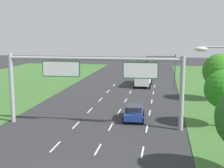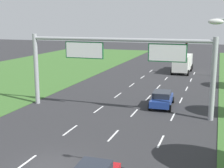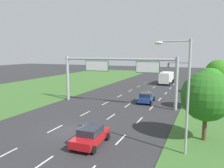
% 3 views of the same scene
% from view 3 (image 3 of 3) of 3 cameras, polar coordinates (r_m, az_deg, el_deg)
% --- Properties ---
extents(ground_plane, '(200.00, 200.00, 0.00)m').
position_cam_3_polar(ground_plane, '(21.97, -10.93, -12.02)').
color(ground_plane, '#2D2D30').
extents(grass_verge_left, '(24.00, 120.00, 0.06)m').
position_cam_3_polar(grass_verge_left, '(43.04, -26.99, -2.73)').
color(grass_verge_left, '#3D6B2D').
rests_on(grass_verge_left, ground_plane).
extents(lane_dashes_inner_left, '(0.14, 56.40, 0.01)m').
position_cam_3_polar(lane_dashes_inner_left, '(30.23, -4.15, -6.24)').
color(lane_dashes_inner_left, white).
rests_on(lane_dashes_inner_left, ground_plane).
extents(lane_dashes_inner_right, '(0.14, 56.40, 0.01)m').
position_cam_3_polar(lane_dashes_inner_right, '(28.85, 2.10, -6.93)').
color(lane_dashes_inner_right, white).
rests_on(lane_dashes_inner_right, ground_plane).
extents(lane_dashes_slip, '(0.14, 56.40, 0.01)m').
position_cam_3_polar(lane_dashes_slip, '(27.85, 8.90, -7.59)').
color(lane_dashes_slip, white).
rests_on(lane_dashes_slip, ground_plane).
extents(car_near_red, '(2.25, 4.04, 1.53)m').
position_cam_3_polar(car_near_red, '(18.47, -5.64, -13.30)').
color(car_near_red, red).
rests_on(car_near_red, ground_plane).
extents(car_lead_silver, '(2.32, 4.44, 1.49)m').
position_cam_3_polar(car_lead_silver, '(33.69, 8.92, -3.46)').
color(car_lead_silver, navy).
rests_on(car_lead_silver, ground_plane).
extents(box_truck, '(2.79, 7.91, 2.87)m').
position_cam_3_polar(box_truck, '(54.57, 14.08, 1.73)').
color(box_truck, silver).
rests_on(box_truck, ground_plane).
extents(sign_gantry, '(17.24, 0.44, 7.00)m').
position_cam_3_polar(sign_gantry, '(31.42, 1.34, 3.42)').
color(sign_gantry, '#9EA0A5').
rests_on(sign_gantry, ground_plane).
extents(traffic_light_mast, '(4.76, 0.49, 5.60)m').
position_cam_3_polar(traffic_light_mast, '(51.56, 17.31, 3.77)').
color(traffic_light_mast, '#47494F').
rests_on(traffic_light_mast, ground_plane).
extents(street_lamp, '(2.61, 0.32, 8.50)m').
position_cam_3_polar(street_lamp, '(16.51, 18.01, -0.78)').
color(street_lamp, '#9EA0A5').
rests_on(street_lamp, ground_plane).
extents(roadside_tree_near, '(4.23, 4.23, 6.03)m').
position_cam_3_polar(roadside_tree_near, '(20.01, 23.45, -2.95)').
color(roadside_tree_near, '#513823').
rests_on(roadside_tree_near, ground_plane).
extents(roadside_tree_mid, '(3.71, 3.71, 5.61)m').
position_cam_3_polar(roadside_tree_mid, '(30.92, 24.13, 0.44)').
color(roadside_tree_mid, '#513823').
rests_on(roadside_tree_mid, ground_plane).
extents(roadside_tree_far, '(4.47, 4.47, 6.31)m').
position_cam_3_polar(roadside_tree_far, '(43.14, 26.03, 2.77)').
color(roadside_tree_far, '#513823').
rests_on(roadside_tree_far, ground_plane).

